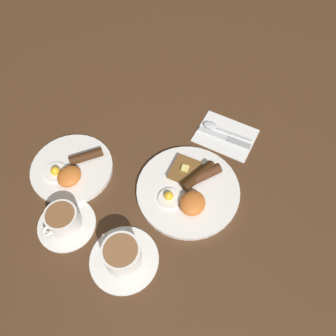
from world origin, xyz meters
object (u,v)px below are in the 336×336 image
at_px(breakfast_plate_near, 189,189).
at_px(teacup_far, 64,221).
at_px(spoon, 216,127).
at_px(breakfast_plate_far, 72,169).
at_px(teacup_near, 122,256).
at_px(knife, 227,138).

bearing_deg(breakfast_plate_near, teacup_far, 134.63).
xyz_separation_m(breakfast_plate_near, teacup_far, (-0.23, 0.24, 0.02)).
distance_m(teacup_far, spoon, 0.52).
xyz_separation_m(breakfast_plate_far, teacup_near, (-0.15, -0.26, 0.02)).
height_order(teacup_near, spoon, teacup_near).
distance_m(breakfast_plate_near, teacup_near, 0.25).
xyz_separation_m(knife, spoon, (0.02, 0.05, 0.00)).
xyz_separation_m(breakfast_plate_near, knife, (0.21, -0.03, -0.01)).
bearing_deg(spoon, teacup_far, 63.15).
height_order(breakfast_plate_far, teacup_far, teacup_far).
height_order(breakfast_plate_near, breakfast_plate_far, breakfast_plate_near).
relative_size(breakfast_plate_near, breakfast_plate_far, 1.22).
bearing_deg(teacup_near, spoon, -4.69).
xyz_separation_m(breakfast_plate_near, spoon, (0.23, 0.02, -0.00)).
bearing_deg(breakfast_plate_far, spoon, -42.53).
bearing_deg(breakfast_plate_near, teacup_near, 166.16).
relative_size(knife, spoon, 1.05).
bearing_deg(breakfast_plate_near, spoon, 5.10).
relative_size(teacup_far, spoon, 0.96).
height_order(breakfast_plate_near, spoon, breakfast_plate_near).
xyz_separation_m(breakfast_plate_far, teacup_far, (-0.14, -0.08, 0.02)).
distance_m(teacup_near, knife, 0.46).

